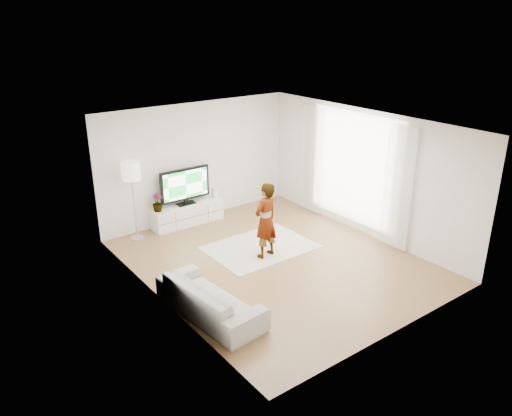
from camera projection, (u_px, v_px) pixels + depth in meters
floor at (275, 261)px, 10.10m from camera, size 6.00×6.00×0.00m
ceiling at (277, 124)px, 9.08m from camera, size 6.00×6.00×0.00m
wall_left at (158, 227)px, 8.20m from camera, size 0.02×6.00×2.80m
wall_right at (364, 173)px, 10.98m from camera, size 0.02×6.00×2.80m
wall_back at (197, 161)px, 11.83m from camera, size 5.00×0.02×2.80m
wall_front at (403, 252)px, 7.35m from camera, size 5.00×0.02×2.80m
window at (354, 168)px, 11.17m from camera, size 0.01×2.60×2.50m
curtain_near at (398, 188)px, 10.20m from camera, size 0.04×0.70×2.60m
curtain_far at (312, 160)px, 12.14m from camera, size 0.04×0.70×2.60m
media_console at (187, 214)px, 11.82m from camera, size 1.74×0.49×0.49m
television at (185, 185)px, 11.58m from camera, size 1.25×0.25×0.87m
game_console at (214, 193)px, 12.11m from camera, size 0.08×0.18×0.23m
potted_plant at (157, 203)px, 11.25m from camera, size 0.24×0.24×0.42m
rug at (260, 247)px, 10.69m from camera, size 2.22×1.60×0.01m
player at (266, 220)px, 10.02m from camera, size 0.64×0.48×1.58m
sofa at (210, 298)px, 8.23m from camera, size 1.01×2.14×0.60m
floor_lamp at (131, 174)px, 10.59m from camera, size 0.39×0.39×1.76m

